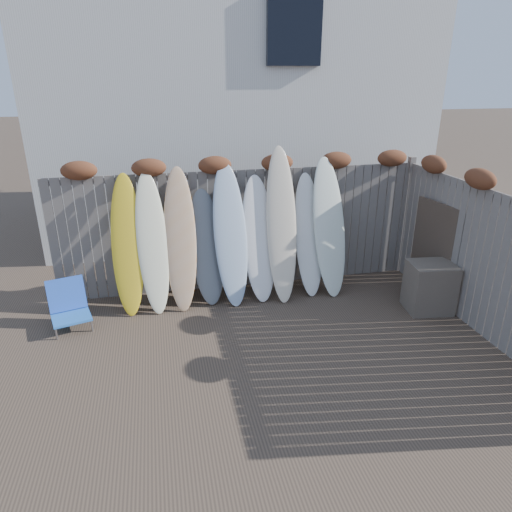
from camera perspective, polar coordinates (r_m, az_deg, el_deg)
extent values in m
plane|color=#493A2D|center=(5.94, 2.55, -13.26)|extent=(80.00, 80.00, 0.00)
cube|color=slate|center=(7.60, -1.94, 3.28)|extent=(6.00, 0.10, 2.00)
cube|color=slate|center=(8.62, 18.13, 4.79)|extent=(0.10, 0.10, 2.10)
ellipsoid|color=brown|center=(7.26, -21.26, 9.92)|extent=(0.52, 0.28, 0.28)
ellipsoid|color=brown|center=(7.17, -13.25, 10.69)|extent=(0.52, 0.28, 0.28)
ellipsoid|color=brown|center=(7.23, -5.17, 11.25)|extent=(0.52, 0.28, 0.28)
ellipsoid|color=brown|center=(7.42, 2.66, 11.58)|extent=(0.52, 0.28, 0.28)
ellipsoid|color=brown|center=(7.74, 9.99, 11.70)|extent=(0.52, 0.28, 0.28)
ellipsoid|color=brown|center=(8.16, 16.66, 11.65)|extent=(0.52, 0.28, 0.28)
cube|color=slate|center=(6.94, 26.94, -1.02)|extent=(0.10, 4.40, 2.00)
ellipsoid|color=brown|center=(6.91, 26.21, 8.64)|extent=(0.28, 0.56, 0.28)
ellipsoid|color=brown|center=(7.79, 21.33, 10.64)|extent=(0.28, 0.56, 0.28)
cube|color=silver|center=(11.34, -3.47, 19.66)|extent=(8.00, 5.00, 6.00)
cube|color=black|center=(9.06, 4.83, 26.71)|extent=(1.00, 0.12, 1.30)
cube|color=blue|center=(7.06, -22.08, -7.09)|extent=(0.62, 0.57, 0.03)
cube|color=blue|center=(7.17, -22.62, -4.42)|extent=(0.54, 0.29, 0.47)
cylinder|color=#A1A1A8|center=(6.92, -23.69, -8.85)|extent=(0.03, 0.03, 0.19)
cylinder|color=silver|center=(7.27, -24.01, -7.43)|extent=(0.03, 0.03, 0.19)
cylinder|color=#AEAEB5|center=(6.95, -19.83, -8.13)|extent=(0.03, 0.03, 0.19)
cylinder|color=silver|center=(7.29, -20.34, -6.75)|extent=(0.03, 0.03, 0.19)
cube|color=#4C3D39|center=(7.48, 20.88, -3.65)|extent=(0.72, 0.62, 0.76)
cube|color=#503930|center=(7.79, 21.58, 0.48)|extent=(0.22, 1.04, 1.57)
ellipsoid|color=yellow|center=(7.08, -15.79, 1.31)|extent=(0.51, 0.76, 2.07)
ellipsoid|color=white|center=(7.04, -12.82, 1.54)|extent=(0.50, 0.76, 2.08)
ellipsoid|color=#E38F69|center=(7.05, -9.44, 2.04)|extent=(0.54, 0.79, 2.13)
ellipsoid|color=slate|center=(7.19, -6.17, 1.09)|extent=(0.58, 0.68, 1.77)
ellipsoid|color=#A9C1DC|center=(7.11, -3.22, 2.62)|extent=(0.56, 0.79, 2.17)
ellipsoid|color=white|center=(7.24, 0.37, 2.14)|extent=(0.54, 0.71, 1.95)
ellipsoid|color=beige|center=(7.23, 3.20, 3.87)|extent=(0.54, 0.87, 2.39)
ellipsoid|color=white|center=(7.49, 6.60, 2.62)|extent=(0.47, 0.69, 1.95)
ellipsoid|color=silver|center=(7.51, 9.14, 3.54)|extent=(0.59, 0.81, 2.19)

